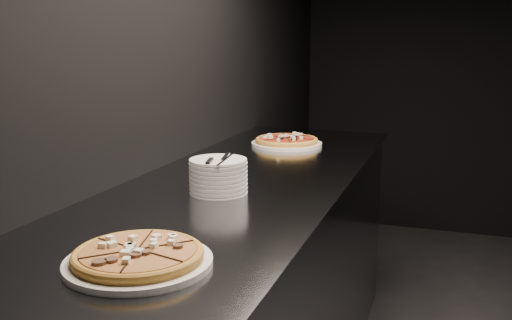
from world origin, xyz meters
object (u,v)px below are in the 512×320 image
(cutlery, at_px, (219,159))
(ramekin, at_px, (230,171))
(pizza_mushroom, at_px, (138,257))
(counter, at_px, (242,301))
(plate_stack, at_px, (218,176))
(pizza_tomato, at_px, (287,141))

(cutlery, bearing_deg, ramekin, 86.08)
(pizza_mushroom, xyz_separation_m, cutlery, (-0.07, 0.61, 0.09))
(counter, relative_size, ramekin, 30.81)
(pizza_mushroom, xyz_separation_m, plate_stack, (-0.07, 0.62, 0.04))
(plate_stack, height_order, cutlery, cutlery)
(cutlery, relative_size, ramekin, 2.51)
(plate_stack, distance_m, ramekin, 0.15)
(ramekin, bearing_deg, plate_stack, -82.52)
(pizza_mushroom, distance_m, plate_stack, 0.63)
(pizza_tomato, relative_size, ramekin, 4.16)
(ramekin, bearing_deg, pizza_tomato, 90.45)
(counter, relative_size, cutlery, 12.28)
(counter, height_order, ramekin, ramekin)
(plate_stack, distance_m, cutlery, 0.06)
(counter, bearing_deg, pizza_tomato, 92.84)
(pizza_mushroom, bearing_deg, counter, 94.49)
(plate_stack, bearing_deg, ramekin, 97.48)
(counter, xyz_separation_m, plate_stack, (-0.01, -0.18, 0.51))
(counter, height_order, pizza_mushroom, pizza_mushroom)
(pizza_tomato, xyz_separation_m, cutlery, (0.03, -0.90, 0.09))
(counter, xyz_separation_m, pizza_tomato, (-0.03, 0.70, 0.48))
(pizza_tomato, distance_m, ramekin, 0.74)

